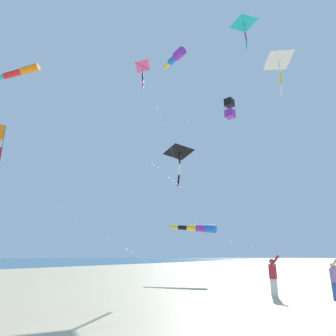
# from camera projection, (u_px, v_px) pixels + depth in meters

# --- Properties ---
(person_adult_flyer) EXTENTS (0.64, 0.52, 1.95)m
(person_adult_flyer) POSITION_uv_depth(u_px,v_px,m) (273.00, 274.00, 14.72)
(person_adult_flyer) COLOR silver
(person_adult_flyer) RESTS_ON ground_plane
(person_child_green_jacket) EXTENTS (0.63, 0.58, 1.77)m
(person_child_green_jacket) POSITION_uv_depth(u_px,v_px,m) (335.00, 278.00, 13.50)
(person_child_green_jacket) COLOR #335199
(person_child_green_jacket) RESTS_ON ground_plane
(kite_windsock_long_streamer_left) EXTENTS (17.47, 5.52, 12.85)m
(kite_windsock_long_streamer_left) POSITION_uv_depth(u_px,v_px,m) (15.00, 74.00, 17.75)
(kite_windsock_long_streamer_left) COLOR orange
(kite_windsock_long_streamer_left) RESTS_ON ground_plane
(kite_delta_purple_drifting) EXTENTS (10.35, 9.83, 15.50)m
(kite_delta_purple_drifting) POSITION_uv_depth(u_px,v_px,m) (279.00, 61.00, 20.83)
(kite_delta_purple_drifting) COLOR white
(kite_delta_purple_drifting) RESTS_ON ground_plane
(kite_delta_teal_far_right) EXTENTS (3.70, 6.90, 19.73)m
(kite_delta_teal_far_right) POSITION_uv_depth(u_px,v_px,m) (244.00, 24.00, 23.31)
(kite_delta_teal_far_right) COLOR #1EB7C6
(kite_delta_teal_far_right) RESTS_ON ground_plane
(kite_delta_white_trailing) EXTENTS (6.87, 2.60, 9.94)m
(kite_delta_white_trailing) POSITION_uv_depth(u_px,v_px,m) (179.00, 153.00, 22.63)
(kite_delta_white_trailing) COLOR black
(kite_delta_white_trailing) RESTS_ON ground_plane
(kite_delta_magenta_far_left) EXTENTS (7.33, 2.23, 17.54)m
(kite_delta_magenta_far_left) POSITION_uv_depth(u_px,v_px,m) (143.00, 66.00, 25.10)
(kite_delta_magenta_far_left) COLOR #EF4C93
(kite_delta_magenta_far_left) RESTS_ON ground_plane
(kite_box_black_fish_shape) EXTENTS (7.82, 6.79, 14.47)m
(kite_box_black_fish_shape) POSITION_uv_depth(u_px,v_px,m) (230.00, 108.00, 24.66)
(kite_box_black_fish_shape) COLOR black
(kite_box_black_fish_shape) RESTS_ON ground_plane
(kite_windsock_blue_topmost) EXTENTS (15.72, 11.55, 20.26)m
(kite_windsock_blue_topmost) POSITION_uv_depth(u_px,v_px,m) (176.00, 57.00, 27.98)
(kite_windsock_blue_topmost) COLOR purple
(kite_windsock_blue_topmost) RESTS_ON ground_plane
(kite_windsock_yellow_midlevel) EXTENTS (11.03, 7.05, 4.49)m
(kite_windsock_yellow_midlevel) POSITION_uv_depth(u_px,v_px,m) (199.00, 228.00, 25.02)
(kite_windsock_yellow_midlevel) COLOR blue
(kite_windsock_yellow_midlevel) RESTS_ON ground_plane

